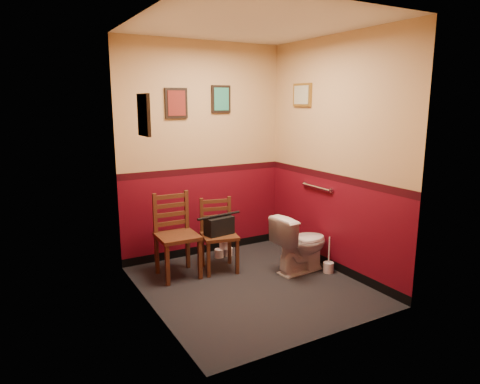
% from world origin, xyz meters
% --- Properties ---
extents(floor, '(2.20, 2.40, 0.00)m').
position_xyz_m(floor, '(0.00, 0.00, 0.00)').
color(floor, black).
rests_on(floor, ground).
extents(ceiling, '(2.20, 2.40, 0.00)m').
position_xyz_m(ceiling, '(0.00, 0.00, 2.70)').
color(ceiling, silver).
rests_on(ceiling, ground).
extents(wall_back, '(2.20, 0.00, 2.70)m').
position_xyz_m(wall_back, '(0.00, 1.20, 1.35)').
color(wall_back, '#590814').
rests_on(wall_back, ground).
extents(wall_front, '(2.20, 0.00, 2.70)m').
position_xyz_m(wall_front, '(0.00, -1.20, 1.35)').
color(wall_front, '#590814').
rests_on(wall_front, ground).
extents(wall_left, '(0.00, 2.40, 2.70)m').
position_xyz_m(wall_left, '(-1.10, 0.00, 1.35)').
color(wall_left, '#590814').
rests_on(wall_left, ground).
extents(wall_right, '(0.00, 2.40, 2.70)m').
position_xyz_m(wall_right, '(1.10, 0.00, 1.35)').
color(wall_right, '#590814').
rests_on(wall_right, ground).
extents(grab_bar, '(0.05, 0.56, 0.06)m').
position_xyz_m(grab_bar, '(1.07, 0.25, 0.95)').
color(grab_bar, silver).
rests_on(grab_bar, wall_right).
extents(framed_print_back_a, '(0.28, 0.04, 0.36)m').
position_xyz_m(framed_print_back_a, '(-0.35, 1.18, 1.95)').
color(framed_print_back_a, black).
rests_on(framed_print_back_a, wall_back).
extents(framed_print_back_b, '(0.26, 0.04, 0.34)m').
position_xyz_m(framed_print_back_b, '(0.25, 1.18, 2.00)').
color(framed_print_back_b, black).
rests_on(framed_print_back_b, wall_back).
extents(framed_print_left, '(0.04, 0.30, 0.38)m').
position_xyz_m(framed_print_left, '(-1.08, 0.10, 1.85)').
color(framed_print_left, black).
rests_on(framed_print_left, wall_left).
extents(framed_print_right, '(0.04, 0.34, 0.28)m').
position_xyz_m(framed_print_right, '(1.08, 0.60, 2.05)').
color(framed_print_right, olive).
rests_on(framed_print_right, wall_right).
extents(toilet, '(0.72, 0.44, 0.68)m').
position_xyz_m(toilet, '(0.72, 0.07, 0.34)').
color(toilet, white).
rests_on(toilet, floor).
extents(toilet_brush, '(0.12, 0.12, 0.44)m').
position_xyz_m(toilet_brush, '(0.98, -0.12, 0.07)').
color(toilet_brush, silver).
rests_on(toilet_brush, floor).
extents(chair_left, '(0.46, 0.46, 0.95)m').
position_xyz_m(chair_left, '(-0.59, 0.68, 0.48)').
color(chair_left, '#552E19').
rests_on(chair_left, floor).
extents(chair_right, '(0.47, 0.47, 0.85)m').
position_xyz_m(chair_right, '(-0.09, 0.61, 0.43)').
color(chair_right, '#552E19').
rests_on(chair_right, floor).
extents(handbag, '(0.35, 0.21, 0.24)m').
position_xyz_m(handbag, '(-0.10, 0.57, 0.55)').
color(handbag, black).
rests_on(handbag, chair_right).
extents(tp_stack, '(0.24, 0.15, 0.42)m').
position_xyz_m(tp_stack, '(0.15, 0.95, 0.18)').
color(tp_stack, silver).
rests_on(tp_stack, floor).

